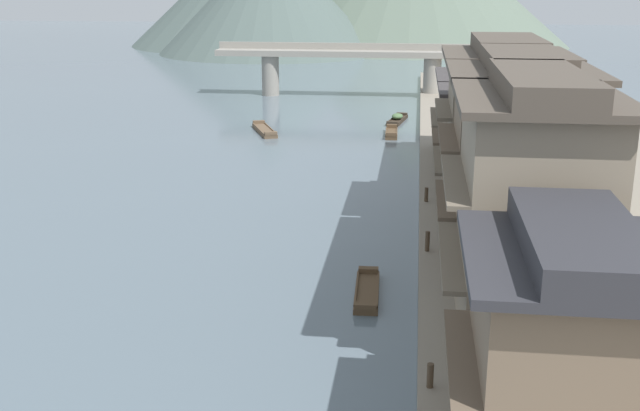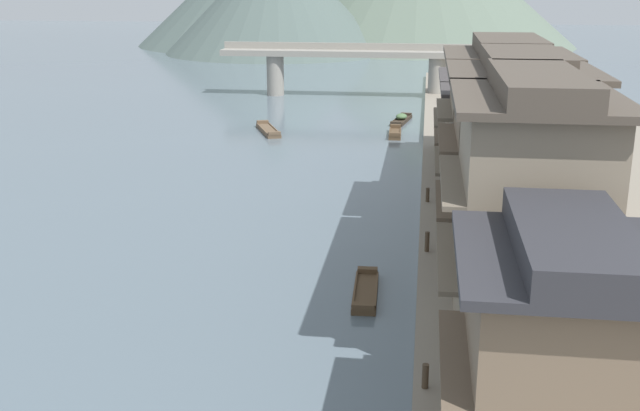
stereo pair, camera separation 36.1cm
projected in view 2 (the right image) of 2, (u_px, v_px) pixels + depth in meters
The scene contains 15 objects.
riverbank_right at pixel (583, 196), 43.35m from camera, with size 18.00×110.00×0.56m, color gray.
boat_moored_nearest at pixel (366, 291), 30.62m from camera, with size 1.07×4.08×0.44m.
boat_moored_second at pixel (268, 130), 62.57m from camera, with size 3.02×5.40×0.52m.
boat_moored_third at pixel (395, 133), 61.22m from camera, with size 1.02×3.84×0.57m.
boat_moored_far at pixel (401, 119), 66.99m from camera, with size 1.80×4.95×0.74m.
house_waterfront_nearest at pixel (562, 349), 18.49m from camera, with size 5.52×6.19×6.14m.
house_waterfront_second at pixel (528, 210), 25.07m from camera, with size 5.46×7.63×8.74m.
house_waterfront_tall at pixel (516, 162), 31.51m from camera, with size 6.14×6.76×8.74m.
house_waterfront_narrow at pixel (503, 129), 38.38m from camera, with size 6.34×7.06×8.74m.
house_waterfront_far at pixel (484, 131), 44.59m from camera, with size 5.45×5.50×6.14m.
house_waterfront_end at pixel (489, 112), 50.67m from camera, with size 6.85×8.06×6.14m.
mooring_post_dock_near at pixel (425, 376), 22.55m from camera, with size 0.20×0.20×0.75m, color #473828.
mooring_post_dock_mid at pixel (427, 242), 33.77m from camera, with size 0.20×0.20×0.89m, color #473828.
mooring_post_dock_far at pixel (428, 195), 41.23m from camera, with size 0.20×0.20×0.76m, color #473828.
stone_bridge at pixel (355, 62), 80.16m from camera, with size 28.12×2.40×5.44m.
Camera 2 is at (7.35, -13.32, 12.11)m, focal length 43.54 mm.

